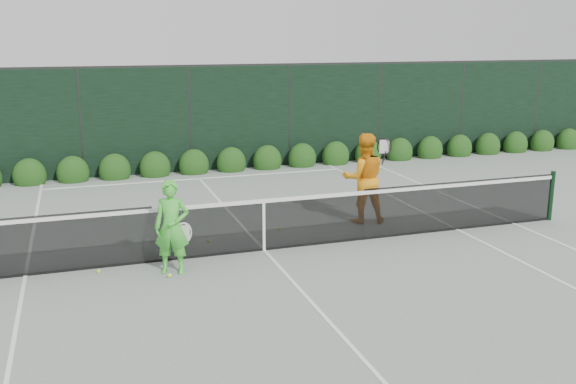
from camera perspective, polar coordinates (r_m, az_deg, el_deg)
name	(u,v)px	position (r m, az deg, el deg)	size (l,w,h in m)	color
ground	(264,250)	(11.91, -2.14, -5.21)	(80.00, 80.00, 0.00)	gray
tennis_net	(263,223)	(11.74, -2.28, -2.77)	(12.90, 0.10, 1.07)	#10321A
player_woman	(172,227)	(10.76, -10.29, -3.09)	(0.69, 0.56, 1.59)	green
player_man	(364,178)	(13.55, 6.76, 1.23)	(1.06, 0.90, 1.90)	orange
court_lines	(264,250)	(11.91, -2.14, -5.18)	(11.03, 23.83, 0.01)	white
windscreen_fence	(317,208)	(9.01, 2.63, -1.43)	(32.00, 21.07, 3.06)	black
hedge_row	(194,165)	(18.60, -8.36, 2.36)	(31.66, 0.65, 0.94)	#16370F
tennis_balls	(194,252)	(11.82, -8.35, -5.33)	(3.65, 1.97, 0.07)	#CBF536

